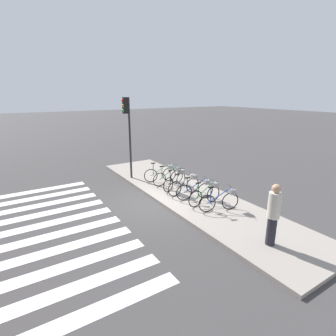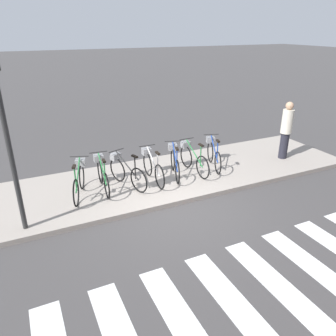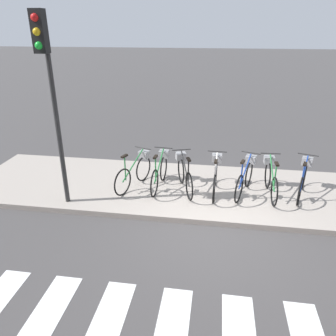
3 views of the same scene
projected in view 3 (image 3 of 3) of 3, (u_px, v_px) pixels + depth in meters
name	position (u px, v px, depth m)	size (l,w,h in m)	color
ground_plane	(211.00, 226.00, 6.74)	(120.00, 120.00, 0.00)	#423F3F
sidewalk	(213.00, 191.00, 8.05)	(12.17, 2.93, 0.12)	#9E9389
parked_bicycle_0	(136.00, 170.00, 8.01)	(0.65, 1.48, 0.96)	black
parked_bicycle_1	(160.00, 170.00, 8.00)	(0.46, 1.55, 0.96)	black
parked_bicycle_2	(184.00, 173.00, 7.86)	(0.63, 1.49, 0.96)	black
parked_bicycle_3	(216.00, 175.00, 7.75)	(0.46, 1.56, 0.96)	black
parked_bicycle_4	(246.00, 176.00, 7.70)	(0.62, 1.49, 0.96)	black
parked_bicycle_5	(271.00, 177.00, 7.63)	(0.46, 1.56, 0.96)	black
parked_bicycle_6	(303.00, 178.00, 7.58)	(0.62, 1.49, 0.96)	black
traffic_light	(48.00, 74.00, 6.24)	(0.24, 0.40, 3.95)	#2D2D2D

